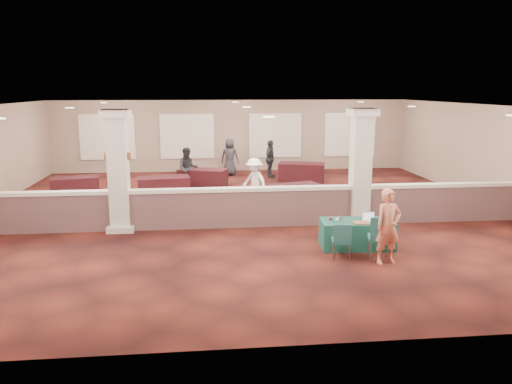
{
  "coord_description": "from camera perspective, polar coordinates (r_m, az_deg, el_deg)",
  "views": [
    {
      "loc": [
        -1.27,
        -14.65,
        3.74
      ],
      "look_at": [
        0.06,
        -2.0,
        1.07
      ],
      "focal_mm": 35.0,
      "sensor_mm": 36.0,
      "label": 1
    }
  ],
  "objects": [
    {
      "name": "column_left",
      "position": [
        13.51,
        -15.45,
        2.45
      ],
      "size": [
        0.72,
        0.72,
        3.2
      ],
      "color": "beige",
      "rests_on": "ground"
    },
    {
      "name": "laptop_base",
      "position": [
        12.07,
        12.81,
        -3.23
      ],
      "size": [
        0.31,
        0.23,
        0.02
      ],
      "primitive_type": "cube",
      "rotation": [
        0.0,
        0.0,
        -0.08
      ],
      "color": "silver",
      "rests_on": "near_table"
    },
    {
      "name": "screen_glow",
      "position": [
        12.14,
        12.72,
        -2.69
      ],
      "size": [
        0.27,
        0.03,
        0.17
      ],
      "primitive_type": "cube",
      "rotation": [
        0.0,
        0.0,
        -0.08
      ],
      "color": "silver",
      "rests_on": "near_table"
    },
    {
      "name": "scissors",
      "position": [
        11.96,
        14.5,
        -3.47
      ],
      "size": [
        0.11,
        0.04,
        0.01
      ],
      "primitive_type": "cube",
      "rotation": [
        0.0,
        0.0,
        -0.08
      ],
      "color": "red",
      "rests_on": "near_table"
    },
    {
      "name": "yarn_red",
      "position": [
        11.96,
        8.54,
        -3.02
      ],
      "size": [
        0.09,
        0.09,
        0.09
      ],
      "primitive_type": "sphere",
      "color": "maroon",
      "rests_on": "near_table"
    },
    {
      "name": "wall_right",
      "position": [
        17.47,
        26.15,
        3.59
      ],
      "size": [
        0.04,
        16.0,
        3.2
      ],
      "primitive_type": "cube",
      "color": "#856A5C",
      "rests_on": "ground"
    },
    {
      "name": "sconce_right",
      "position": [
        13.41,
        -14.36,
        4.02
      ],
      "size": [
        0.12,
        0.12,
        0.18
      ],
      "color": "brown",
      "rests_on": "column_left"
    },
    {
      "name": "wall_front",
      "position": [
        7.1,
        4.59,
        -5.73
      ],
      "size": [
        16.0,
        0.04,
        3.2
      ],
      "primitive_type": "cube",
      "color": "#856A5C",
      "rests_on": "ground"
    },
    {
      "name": "ground",
      "position": [
        15.18,
        -1.03,
        -2.43
      ],
      "size": [
        16.0,
        16.0,
        0.0
      ],
      "primitive_type": "plane",
      "color": "#4F1B13",
      "rests_on": "ground"
    },
    {
      "name": "far_table_front_left",
      "position": [
        17.63,
        -10.49,
        0.58
      ],
      "size": [
        1.86,
        1.11,
        0.71
      ],
      "primitive_type": "cube",
      "rotation": [
        0.0,
        0.0,
        0.14
      ],
      "color": "black",
      "rests_on": "ground"
    },
    {
      "name": "far_table_back_right",
      "position": [
        20.38,
        5.22,
        2.28
      ],
      "size": [
        2.01,
        1.36,
        0.74
      ],
      "primitive_type": "cube",
      "rotation": [
        0.0,
        0.0,
        -0.26
      ],
      "color": "black",
      "rests_on": "ground"
    },
    {
      "name": "column_right",
      "position": [
        13.99,
        11.85,
        2.94
      ],
      "size": [
        0.72,
        0.72,
        3.2
      ],
      "color": "beige",
      "rests_on": "ground"
    },
    {
      "name": "woman",
      "position": [
        11.09,
        14.86,
        -3.83
      ],
      "size": [
        0.67,
        0.52,
        1.64
      ],
      "primitive_type": "imported",
      "rotation": [
        0.0,
        0.0,
        0.23
      ],
      "color": "#E28262",
      "rests_on": "ground"
    },
    {
      "name": "conf_chair_main",
      "position": [
        11.25,
        14.05,
        -4.75
      ],
      "size": [
        0.61,
        0.62,
        1.01
      ],
      "rotation": [
        0.0,
        0.0,
        -0.25
      ],
      "color": "#1D5355",
      "rests_on": "ground"
    },
    {
      "name": "partition_wall",
      "position": [
        13.59,
        -0.48,
        -1.66
      ],
      "size": [
        15.6,
        0.28,
        1.1
      ],
      "color": "brown",
      "rests_on": "ground"
    },
    {
      "name": "far_table_back_left",
      "position": [
        18.74,
        -19.95,
        0.63
      ],
      "size": [
        1.76,
        1.14,
        0.66
      ],
      "primitive_type": "cube",
      "rotation": [
        0.0,
        0.0,
        0.22
      ],
      "color": "black",
      "rests_on": "ground"
    },
    {
      "name": "ceiling",
      "position": [
        14.72,
        -1.07,
        9.74
      ],
      "size": [
        16.0,
        16.0,
        0.02
      ],
      "primitive_type": "cube",
      "color": "white",
      "rests_on": "wall_back"
    },
    {
      "name": "knitting",
      "position": [
        11.85,
        11.96,
        -3.45
      ],
      "size": [
        0.38,
        0.3,
        0.03
      ],
      "primitive_type": "cube",
      "rotation": [
        0.0,
        0.0,
        -0.08
      ],
      "color": "#CE5C21",
      "rests_on": "near_table"
    },
    {
      "name": "far_table_back_center",
      "position": [
        19.03,
        -6.1,
        1.55
      ],
      "size": [
        1.96,
        1.38,
        0.72
      ],
      "primitive_type": "cube",
      "rotation": [
        0.0,
        0.0,
        -0.3
      ],
      "color": "black",
      "rests_on": "ground"
    },
    {
      "name": "attendee_b",
      "position": [
        16.1,
        -0.19,
        1.2
      ],
      "size": [
        0.98,
        1.04,
        1.53
      ],
      "primitive_type": "imported",
      "rotation": [
        0.0,
        0.0,
        -0.86
      ],
      "color": "silver",
      "rests_on": "ground"
    },
    {
      "name": "attendee_c",
      "position": [
        21.05,
        1.62,
        3.79
      ],
      "size": [
        0.79,
        1.03,
        1.59
      ],
      "primitive_type": "imported",
      "rotation": [
        0.0,
        0.0,
        1.15
      ],
      "color": "black",
      "rests_on": "ground"
    },
    {
      "name": "attendee_a",
      "position": [
        18.73,
        -7.79,
        2.66
      ],
      "size": [
        0.78,
        0.47,
        1.57
      ],
      "primitive_type": "imported",
      "rotation": [
        0.0,
        0.0,
        0.07
      ],
      "color": "black",
      "rests_on": "ground"
    },
    {
      "name": "near_table",
      "position": [
        12.14,
        11.45,
        -4.73
      ],
      "size": [
        1.77,
        0.99,
        0.65
      ],
      "primitive_type": "cube",
      "rotation": [
        0.0,
        0.0,
        -0.08
      ],
      "color": "#113E2F",
      "rests_on": "ground"
    },
    {
      "name": "wall_back",
      "position": [
        22.79,
        -2.8,
        6.44
      ],
      "size": [
        16.0,
        0.04,
        3.2
      ],
      "primitive_type": "cube",
      "color": "#856A5C",
      "rests_on": "ground"
    },
    {
      "name": "far_table_front_right",
      "position": [
        15.79,
        7.95,
        -0.67
      ],
      "size": [
        1.74,
        0.88,
        0.7
      ],
      "primitive_type": "cube",
      "rotation": [
        0.0,
        0.0,
        0.01
      ],
      "color": "black",
      "rests_on": "ground"
    },
    {
      "name": "laptop_screen",
      "position": [
        12.14,
        12.71,
        -2.62
      ],
      "size": [
        0.3,
        0.03,
        0.2
      ],
      "primitive_type": "cube",
      "rotation": [
        0.0,
        0.0,
        -0.08
      ],
      "color": "silver",
      "rests_on": "near_table"
    },
    {
      "name": "yarn_grey",
      "position": [
        12.06,
        9.54,
        -2.92
      ],
      "size": [
        0.09,
        0.09,
        0.09
      ],
      "primitive_type": "sphere",
      "color": "#545459",
      "rests_on": "near_table"
    },
    {
      "name": "far_table_front_center",
      "position": [
        16.27,
        4.42,
        -0.29
      ],
      "size": [
        1.81,
        1.24,
        0.67
      ],
      "primitive_type": "cube",
      "rotation": [
        0.0,
        0.0,
        0.28
      ],
      "color": "black",
      "rests_on": "ground"
    },
    {
      "name": "conf_chair_side",
      "position": [
        11.19,
        9.79,
        -5.22
      ],
      "size": [
        0.48,
        0.49,
        0.83
      ],
      "rotation": [
        0.0,
        0.0,
        -0.18
      ],
      "color": "#1D5355",
      "rests_on": "ground"
    },
    {
      "name": "attendee_d",
      "position": [
        21.59,
        -3.01,
        4.01
      ],
      "size": [
        0.88,
        0.63,
        1.61
      ],
      "primitive_type": "imported",
      "rotation": [
        0.0,
        0.0,
        2.87
      ],
      "color": "black",
      "rests_on": "ground"
    },
    {
      "name": "yarn_cream",
      "position": [
        11.86,
        9.29,
        -3.16
      ],
      "size": [
        0.1,
        0.1,
        0.1
      ],
      "primitive_type": "sphere",
      "color": "beige",
      "rests_on": "near_table"
    },
    {
      "name": "sconce_left",
      "position": [
        13.5,
        -16.71,
        3.94
      ],
      "size": [
        0.12,
        0.12,
        0.18
      ],
      "color": "brown",
      "rests_on": "column_left"
    }
  ]
}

